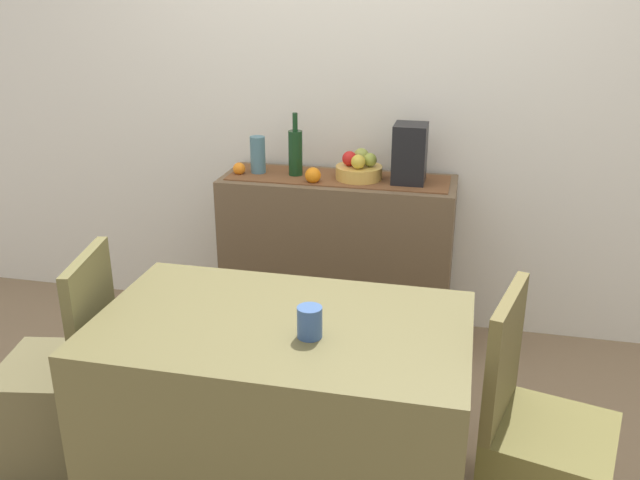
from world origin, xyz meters
name	(u,v)px	position (x,y,z in m)	size (l,w,h in m)	color
ground_plane	(302,435)	(0.00, 0.00, -0.01)	(6.40, 6.40, 0.02)	#81694D
room_wall_rear	(356,78)	(0.00, 1.18, 1.35)	(6.40, 0.06, 2.70)	silver
sideboard_console	(337,258)	(-0.04, 0.92, 0.44)	(1.19, 0.42, 0.88)	brown
table_runner	(338,178)	(-0.04, 0.92, 0.88)	(1.12, 0.32, 0.01)	brown
fruit_bowl	(359,172)	(0.07, 0.92, 0.92)	(0.24, 0.24, 0.07)	gold
apple_upper	(361,156)	(0.07, 0.97, 0.99)	(0.08, 0.08, 0.08)	#949F42
apple_right	(370,160)	(0.13, 0.92, 0.99)	(0.07, 0.07, 0.07)	olive
apple_left	(349,159)	(0.02, 0.92, 0.99)	(0.07, 0.07, 0.07)	red
apple_front	(358,162)	(0.08, 0.87, 0.99)	(0.07, 0.07, 0.07)	gold
wine_bottle	(295,152)	(-0.26, 0.92, 1.01)	(0.07, 0.07, 0.33)	#153819
coffee_maker	(410,154)	(0.32, 0.92, 1.03)	(0.16, 0.18, 0.30)	black
ceramic_vase	(258,155)	(-0.46, 0.92, 0.98)	(0.08, 0.08, 0.20)	slate
orange_loose_end	(313,175)	(-0.14, 0.81, 0.92)	(0.08, 0.08, 0.08)	orange
orange_loose_mid	(239,169)	(-0.55, 0.88, 0.91)	(0.06, 0.06, 0.06)	orange
dining_table	(283,412)	(0.03, -0.38, 0.37)	(1.29, 0.77, 0.74)	brown
coffee_cup	(310,322)	(0.15, -0.46, 0.79)	(0.08, 0.08, 0.11)	#36558A
chair_near_window	(63,404)	(-0.88, -0.37, 0.27)	(0.46, 0.46, 0.90)	brown
chair_by_corner	(541,472)	(0.93, -0.37, 0.27)	(0.48, 0.48, 0.90)	brown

